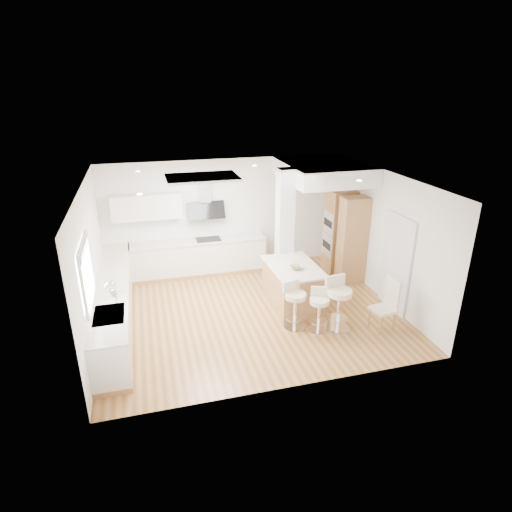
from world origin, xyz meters
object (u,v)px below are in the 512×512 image
object	(u,v)px
dining_chair	(387,303)
peninsula	(293,285)
bar_stool_a	(295,303)
bar_stool_b	(319,308)
bar_stool_c	(338,301)

from	to	relation	value
dining_chair	peninsula	bearing A→B (deg)	126.74
bar_stool_a	bar_stool_b	world-z (taller)	bar_stool_a
peninsula	bar_stool_c	distance (m)	1.26
bar_stool_c	dining_chair	bearing A→B (deg)	-22.79
peninsula	bar_stool_c	bearing A→B (deg)	-67.15
bar_stool_a	bar_stool_c	bearing A→B (deg)	-34.61
peninsula	dining_chair	size ratio (longest dim) A/B	1.45
bar_stool_b	bar_stool_c	xyz separation A→B (m)	(0.38, -0.04, 0.11)
bar_stool_c	peninsula	bearing A→B (deg)	105.74
bar_stool_a	dining_chair	world-z (taller)	dining_chair
bar_stool_b	bar_stool_c	size ratio (longest dim) A/B	0.81
bar_stool_a	bar_stool_b	bearing A→B (deg)	-44.28
bar_stool_b	dining_chair	distance (m)	1.33
bar_stool_a	bar_stool_c	distance (m)	0.84
dining_chair	bar_stool_b	bearing A→B (deg)	158.75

